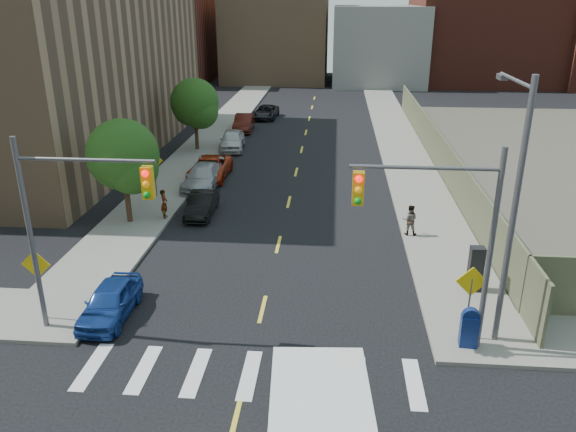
% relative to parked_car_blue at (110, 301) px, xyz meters
% --- Properties ---
extents(sidewalk_nw, '(3.50, 73.00, 0.15)m').
position_rel_parked_car_blue_xyz_m(sidewalk_nw, '(-2.25, 34.50, -0.57)').
color(sidewalk_nw, gray).
rests_on(sidewalk_nw, ground).
extents(sidewalk_ne, '(3.50, 73.00, 0.15)m').
position_rel_parked_car_blue_xyz_m(sidewalk_ne, '(13.25, 34.50, -0.57)').
color(sidewalk_ne, gray).
rests_on(sidewalk_ne, ground).
extents(fence_north, '(0.12, 44.00, 2.50)m').
position_rel_parked_car_blue_xyz_m(fence_north, '(15.10, 21.00, 0.61)').
color(fence_north, '#5F6143').
rests_on(fence_north, ground).
extents(bg_bldg_west, '(14.00, 18.00, 12.00)m').
position_rel_parked_car_blue_xyz_m(bg_bldg_west, '(-16.50, 63.00, 5.36)').
color(bg_bldg_west, '#592319').
rests_on(bg_bldg_west, ground).
extents(bg_bldg_midwest, '(14.00, 16.00, 15.00)m').
position_rel_parked_car_blue_xyz_m(bg_bldg_midwest, '(-0.50, 65.00, 6.86)').
color(bg_bldg_midwest, '#8C6B4C').
rests_on(bg_bldg_midwest, ground).
extents(bg_bldg_center, '(12.00, 16.00, 10.00)m').
position_rel_parked_car_blue_xyz_m(bg_bldg_center, '(13.50, 63.00, 4.36)').
color(bg_bldg_center, gray).
rests_on(bg_bldg_center, ground).
extents(bg_bldg_east, '(18.00, 18.00, 16.00)m').
position_rel_parked_car_blue_xyz_m(bg_bldg_east, '(27.50, 65.00, 7.36)').
color(bg_bldg_east, '#592319').
rests_on(bg_bldg_east, ground).
extents(signal_nw, '(4.59, 0.30, 7.00)m').
position_rel_parked_car_blue_xyz_m(signal_nw, '(-0.48, -1.00, 3.88)').
color(signal_nw, '#59595E').
rests_on(signal_nw, ground).
extents(signal_ne, '(4.59, 0.30, 7.00)m').
position_rel_parked_car_blue_xyz_m(signal_ne, '(11.48, -1.00, 3.88)').
color(signal_ne, '#59595E').
rests_on(signal_ne, ground).
extents(streetlight_ne, '(0.25, 3.70, 9.00)m').
position_rel_parked_car_blue_xyz_m(streetlight_ne, '(13.70, -0.10, 4.58)').
color(streetlight_ne, '#59595E').
rests_on(streetlight_ne, ground).
extents(warn_sign_nw, '(1.06, 0.06, 2.83)m').
position_rel_parked_car_blue_xyz_m(warn_sign_nw, '(-2.30, -0.50, 1.35)').
color(warn_sign_nw, '#59595E').
rests_on(warn_sign_nw, ground).
extents(warn_sign_ne, '(1.06, 0.06, 2.83)m').
position_rel_parked_car_blue_xyz_m(warn_sign_ne, '(12.70, -0.50, 1.35)').
color(warn_sign_ne, '#59595E').
rests_on(warn_sign_ne, ground).
extents(warn_sign_midwest, '(1.06, 0.06, 2.83)m').
position_rel_parked_car_blue_xyz_m(warn_sign_midwest, '(-2.30, 13.00, 1.35)').
color(warn_sign_midwest, '#59595E').
rests_on(warn_sign_midwest, ground).
extents(tree_west_near, '(3.66, 3.64, 5.52)m').
position_rel_parked_car_blue_xyz_m(tree_west_near, '(-2.50, 9.05, 2.83)').
color(tree_west_near, '#332114').
rests_on(tree_west_near, ground).
extents(tree_west_far, '(3.66, 3.64, 5.52)m').
position_rel_parked_car_blue_xyz_m(tree_west_far, '(-2.50, 24.05, 2.83)').
color(tree_west_far, '#332114').
rests_on(tree_west_far, ground).
extents(parked_car_blue, '(1.55, 3.79, 1.29)m').
position_rel_parked_car_blue_xyz_m(parked_car_blue, '(0.00, 0.00, 0.00)').
color(parked_car_blue, navy).
rests_on(parked_car_blue, ground).
extents(parked_car_black, '(1.37, 3.72, 1.22)m').
position_rel_parked_car_blue_xyz_m(parked_car_black, '(0.98, 10.55, -0.03)').
color(parked_car_black, black).
rests_on(parked_car_black, ground).
extents(parked_car_red, '(2.32, 4.99, 1.38)m').
position_rel_parked_car_blue_xyz_m(parked_car_red, '(0.00, 17.07, 0.05)').
color(parked_car_red, '#A42C10').
rests_on(parked_car_red, ground).
extents(parked_car_silver, '(2.08, 4.89, 1.41)m').
position_rel_parked_car_blue_xyz_m(parked_car_silver, '(0.00, 15.16, 0.06)').
color(parked_car_silver, '#A2A3A9').
rests_on(parked_car_silver, ground).
extents(parked_car_white, '(2.14, 4.56, 1.51)m').
position_rel_parked_car_blue_xyz_m(parked_car_white, '(0.12, 24.60, 0.11)').
color(parked_car_white, silver).
rests_on(parked_car_white, ground).
extents(parked_car_maroon, '(1.71, 4.43, 1.44)m').
position_rel_parked_car_blue_xyz_m(parked_car_maroon, '(0.00, 31.16, 0.08)').
color(parked_car_maroon, '#44140D').
rests_on(parked_car_maroon, ground).
extents(parked_car_grey, '(2.37, 4.63, 1.25)m').
position_rel_parked_car_blue_xyz_m(parked_car_grey, '(1.26, 36.78, -0.02)').
color(parked_car_grey, black).
rests_on(parked_car_grey, ground).
extents(mailbox, '(0.61, 0.48, 1.40)m').
position_rel_parked_car_blue_xyz_m(mailbox, '(12.68, -0.99, 0.19)').
color(mailbox, navy).
rests_on(mailbox, sidewalk_ne).
extents(payphone, '(0.55, 0.45, 1.85)m').
position_rel_parked_car_blue_xyz_m(payphone, '(13.73, 2.96, 0.43)').
color(payphone, black).
rests_on(payphone, sidewalk_ne).
extents(pedestrian_west, '(0.45, 0.61, 1.53)m').
position_rel_parked_car_blue_xyz_m(pedestrian_west, '(-0.80, 9.64, 0.27)').
color(pedestrian_west, gray).
rests_on(pedestrian_west, sidewalk_nw).
extents(pedestrian_east, '(0.81, 0.67, 1.53)m').
position_rel_parked_car_blue_xyz_m(pedestrian_east, '(11.81, 8.42, 0.27)').
color(pedestrian_east, gray).
rests_on(pedestrian_east, sidewalk_ne).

